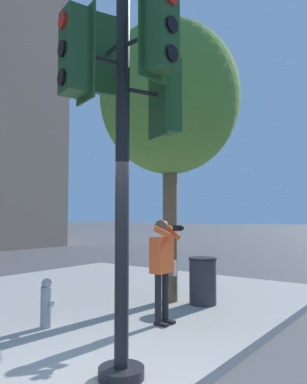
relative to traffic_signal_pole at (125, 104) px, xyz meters
The scene contains 6 objects.
sidewalk_corner 5.44m from the traffic_signal_pole, 47.85° to the left, with size 8.00×8.00×0.14m.
traffic_signal_pole is the anchor object (origin of this frame).
person_photographer 2.90m from the traffic_signal_pole, 23.70° to the left, with size 0.58×0.54×1.69m.
street_tree 3.91m from the traffic_signal_pole, 26.49° to the left, with size 2.96×2.96×5.90m.
fire_hydrant 3.50m from the traffic_signal_pole, 73.58° to the left, with size 0.18×0.24×0.76m.
trash_bin 4.44m from the traffic_signal_pole, 15.73° to the left, with size 0.56×0.56×0.92m.
Camera 1 is at (-2.65, -2.57, 1.90)m, focal length 35.00 mm.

